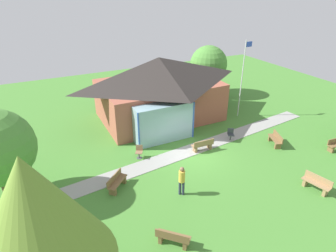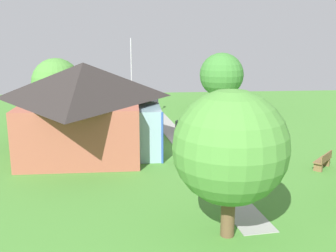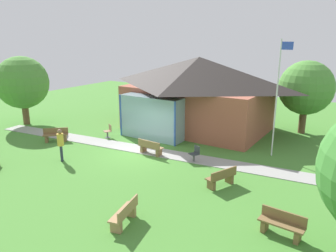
% 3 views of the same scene
% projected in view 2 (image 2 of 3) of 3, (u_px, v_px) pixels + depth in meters
% --- Properties ---
extents(ground_plane, '(44.00, 44.00, 0.00)m').
position_uv_depth(ground_plane, '(194.00, 146.00, 24.40)').
color(ground_plane, '#478433').
extents(pavilion, '(10.29, 7.96, 5.03)m').
position_uv_depth(pavilion, '(87.00, 104.00, 23.60)').
color(pavilion, '#A35642').
rests_on(pavilion, ground_plane).
extents(footpath, '(22.15, 3.75, 0.03)m').
position_uv_depth(footpath, '(185.00, 146.00, 24.34)').
color(footpath, '#999993').
rests_on(footpath, ground_plane).
extents(flagpole, '(0.64, 0.08, 6.30)m').
position_uv_depth(flagpole, '(131.00, 78.00, 29.60)').
color(flagpole, silver).
rests_on(flagpole, ground_plane).
extents(bench_front_left, '(1.38, 1.36, 0.84)m').
position_uv_depth(bench_front_left, '(323.00, 161.00, 20.29)').
color(bench_front_left, brown).
rests_on(bench_front_left, ground_plane).
extents(bench_front_right, '(0.76, 1.56, 0.84)m').
position_uv_depth(bench_front_right, '(269.00, 123.00, 28.74)').
color(bench_front_right, '#9E7A51').
rests_on(bench_front_right, ground_plane).
extents(bench_lawn_far_right, '(1.53, 0.55, 0.84)m').
position_uv_depth(bench_lawn_far_right, '(223.00, 111.00, 33.24)').
color(bench_lawn_far_right, brown).
rests_on(bench_lawn_far_right, ground_plane).
extents(bench_mid_left, '(1.39, 1.35, 0.84)m').
position_uv_depth(bench_mid_left, '(235.00, 171.00, 18.91)').
color(bench_mid_left, brown).
rests_on(bench_mid_left, ground_plane).
extents(bench_mid_right, '(0.97, 1.56, 0.84)m').
position_uv_depth(bench_mid_right, '(201.00, 119.00, 29.94)').
color(bench_mid_right, brown).
rests_on(bench_mid_right, ground_plane).
extents(bench_rear_near_path, '(1.52, 0.52, 0.84)m').
position_uv_depth(bench_rear_near_path, '(189.00, 137.00, 24.98)').
color(bench_rear_near_path, olive).
rests_on(bench_rear_near_path, ground_plane).
extents(patio_chair_lawn_spare, '(0.59, 0.59, 0.86)m').
position_uv_depth(patio_chair_lawn_spare, '(178.00, 127.00, 27.47)').
color(patio_chair_lawn_spare, '#33383D').
rests_on(patio_chair_lawn_spare, ground_plane).
extents(patio_chair_west, '(0.60, 0.60, 0.86)m').
position_uv_depth(patio_chair_west, '(180.00, 157.00, 20.87)').
color(patio_chair_west, '#8C6B4C').
rests_on(patio_chair_west, ground_plane).
extents(visitor_strolling_lawn, '(0.34, 0.34, 1.74)m').
position_uv_depth(visitor_strolling_lawn, '(259.00, 140.00, 21.79)').
color(visitor_strolling_lawn, '#2D3347').
rests_on(visitor_strolling_lawn, ground_plane).
extents(tree_behind_pavilion_right, '(3.57, 3.57, 4.89)m').
position_uv_depth(tree_behind_pavilion_right, '(56.00, 83.00, 29.63)').
color(tree_behind_pavilion_right, brown).
rests_on(tree_behind_pavilion_right, ground_plane).
extents(tree_far_east, '(3.86, 3.86, 4.98)m').
position_uv_depth(tree_far_east, '(222.00, 75.00, 35.34)').
color(tree_far_east, brown).
rests_on(tree_far_east, ground_plane).
extents(tree_west_hedge, '(3.80, 3.80, 5.02)m').
position_uv_depth(tree_west_hedge, '(230.00, 148.00, 13.01)').
color(tree_west_hedge, brown).
rests_on(tree_west_hedge, ground_plane).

